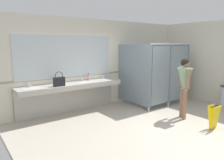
# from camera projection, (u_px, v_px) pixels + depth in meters

# --- Properties ---
(ground_plane) EXTENTS (6.74, 5.67, 0.10)m
(ground_plane) POSITION_uv_depth(u_px,v_px,m) (164.00, 128.00, 5.31)
(ground_plane) COLOR #B2A899
(wall_back) EXTENTS (6.74, 0.12, 2.78)m
(wall_back) POSITION_uv_depth(u_px,v_px,m) (105.00, 63.00, 7.14)
(wall_back) COLOR beige
(wall_back) RESTS_ON ground_plane
(wall_back_tile_band) EXTENTS (6.74, 0.01, 0.06)m
(wall_back_tile_band) POSITION_uv_depth(u_px,v_px,m) (106.00, 73.00, 7.14)
(wall_back_tile_band) COLOR #9E937F
(wall_back_tile_band) RESTS_ON wall_back
(vanity_counter) EXTENTS (3.08, 0.58, 1.01)m
(vanity_counter) POSITION_uv_depth(u_px,v_px,m) (71.00, 91.00, 6.23)
(vanity_counter) COLOR #B2ADA3
(vanity_counter) RESTS_ON ground_plane
(mirror_panel) EXTENTS (2.98, 0.02, 1.22)m
(mirror_panel) POSITION_uv_depth(u_px,v_px,m) (67.00, 56.00, 6.23)
(mirror_panel) COLOR silver
(mirror_panel) RESTS_ON wall_back
(bathroom_stalls) EXTENTS (1.86, 1.53, 2.04)m
(bathroom_stalls) POSITION_uv_depth(u_px,v_px,m) (157.00, 72.00, 7.21)
(bathroom_stalls) COLOR gray
(bathroom_stalls) RESTS_ON ground_plane
(person_standing) EXTENTS (0.55, 0.55, 1.64)m
(person_standing) POSITION_uv_depth(u_px,v_px,m) (184.00, 81.00, 5.73)
(person_standing) COLOR #8C664C
(person_standing) RESTS_ON ground_plane
(handbag) EXTENTS (0.30, 0.13, 0.39)m
(handbag) POSITION_uv_depth(u_px,v_px,m) (59.00, 81.00, 5.72)
(handbag) COLOR black
(handbag) RESTS_ON vanity_counter
(soap_dispenser) EXTENTS (0.07, 0.07, 0.22)m
(soap_dispenser) POSITION_uv_depth(u_px,v_px,m) (89.00, 77.00, 6.62)
(soap_dispenser) COLOR #D899B2
(soap_dispenser) RESTS_ON vanity_counter
(wet_floor_sign) EXTENTS (0.28, 0.19, 0.57)m
(wet_floor_sign) POSITION_uv_depth(u_px,v_px,m) (214.00, 117.00, 5.09)
(wet_floor_sign) COLOR yellow
(wet_floor_sign) RESTS_ON ground_plane
(floor_drain_cover) EXTENTS (0.14, 0.14, 0.01)m
(floor_drain_cover) POSITION_uv_depth(u_px,v_px,m) (175.00, 111.00, 6.48)
(floor_drain_cover) COLOR #B7BABF
(floor_drain_cover) RESTS_ON ground_plane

